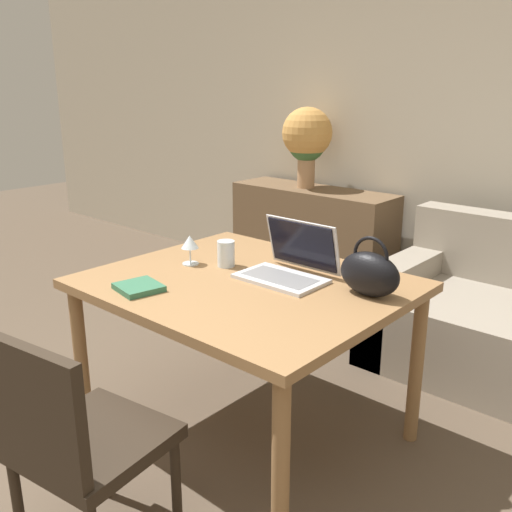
{
  "coord_description": "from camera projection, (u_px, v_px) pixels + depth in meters",
  "views": [
    {
      "loc": [
        1.39,
        -0.84,
        1.56
      ],
      "look_at": [
        -0.09,
        0.83,
        0.87
      ],
      "focal_mm": 40.0,
      "sensor_mm": 36.0,
      "label": 1
    }
  ],
  "objects": [
    {
      "name": "flower_vase",
      "position": [
        307.0,
        138.0,
        4.19
      ],
      "size": [
        0.37,
        0.37,
        0.59
      ],
      "color": "tan",
      "rests_on": "sideboard"
    },
    {
      "name": "dining_table",
      "position": [
        247.0,
        298.0,
        2.43
      ],
      "size": [
        1.27,
        1.07,
        0.75
      ],
      "color": "olive",
      "rests_on": "ground_plane"
    },
    {
      "name": "book",
      "position": [
        139.0,
        287.0,
        2.3
      ],
      "size": [
        0.2,
        0.19,
        0.02
      ],
      "rotation": [
        0.0,
        0.0,
        -0.2
      ],
      "color": "#336B4C",
      "rests_on": "dining_table"
    },
    {
      "name": "laptop",
      "position": [
        291.0,
        262.0,
        2.44
      ],
      "size": [
        0.37,
        0.3,
        0.24
      ],
      "color": "silver",
      "rests_on": "dining_table"
    },
    {
      "name": "sideboard",
      "position": [
        312.0,
        240.0,
        4.37
      ],
      "size": [
        1.29,
        0.4,
        0.79
      ],
      "color": "brown",
      "rests_on": "ground_plane"
    },
    {
      "name": "chair",
      "position": [
        75.0,
        437.0,
        1.81
      ],
      "size": [
        0.5,
        0.5,
        0.85
      ],
      "rotation": [
        0.0,
        0.0,
        0.14
      ],
      "color": "#2D2319",
      "rests_on": "ground_plane"
    },
    {
      "name": "drinking_glass",
      "position": [
        226.0,
        254.0,
        2.58
      ],
      "size": [
        0.08,
        0.08,
        0.12
      ],
      "color": "silver",
      "rests_on": "dining_table"
    },
    {
      "name": "handbag",
      "position": [
        370.0,
        273.0,
        2.22
      ],
      "size": [
        0.25,
        0.12,
        0.24
      ],
      "color": "black",
      "rests_on": "dining_table"
    },
    {
      "name": "wall_back",
      "position": [
        480.0,
        116.0,
        3.6
      ],
      "size": [
        10.0,
        0.06,
        2.7
      ],
      "color": "#BCB29E",
      "rests_on": "ground_plane"
    },
    {
      "name": "wine_glass",
      "position": [
        190.0,
        244.0,
        2.6
      ],
      "size": [
        0.08,
        0.08,
        0.14
      ],
      "color": "silver",
      "rests_on": "dining_table"
    }
  ]
}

